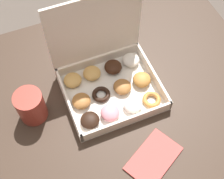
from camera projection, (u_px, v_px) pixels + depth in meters
The scene contains 5 objects.
ground_plane at pixel (114, 167), 1.64m from camera, with size 8.00×8.00×0.00m, color #564C44.
dining_table at pixel (115, 114), 1.12m from camera, with size 1.07×0.86×0.71m.
donut_box at pixel (108, 76), 1.02m from camera, with size 0.31×0.27×0.31m.
coffee_mug at pixel (31, 106), 0.96m from camera, with size 0.09×0.09×0.11m.
paper_napkin at pixel (153, 158), 0.93m from camera, with size 0.20×0.17×0.01m.
Camera 1 is at (-0.20, -0.47, 1.61)m, focal length 50.00 mm.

